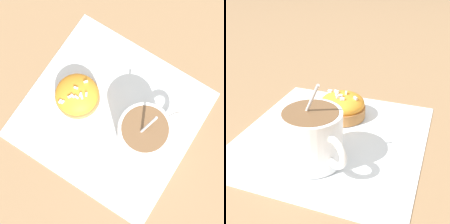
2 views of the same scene
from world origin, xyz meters
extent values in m
plane|color=#93704C|center=(0.00, 0.00, 0.00)|extent=(3.00, 3.00, 0.00)
cube|color=white|center=(0.00, 0.00, 0.00)|extent=(0.30, 0.28, 0.00)
cylinder|color=white|center=(0.07, -0.01, 0.04)|extent=(0.08, 0.08, 0.07)
cylinder|color=brown|center=(0.07, -0.01, 0.07)|extent=(0.07, 0.07, 0.01)
torus|color=white|center=(0.09, 0.04, 0.04)|extent=(0.03, 0.04, 0.04)
ellipsoid|color=silver|center=(0.07, 0.02, 0.01)|extent=(0.02, 0.03, 0.01)
cylinder|color=silver|center=(0.06, -0.02, 0.07)|extent=(0.02, 0.05, 0.11)
cylinder|color=#B2753D|center=(-0.06, -0.01, 0.01)|extent=(0.08, 0.08, 0.02)
ellipsoid|color=orange|center=(-0.06, -0.01, 0.03)|extent=(0.08, 0.08, 0.03)
cube|color=white|center=(-0.05, -0.01, 0.05)|extent=(0.00, 0.01, 0.00)
cube|color=white|center=(-0.06, -0.01, 0.05)|extent=(0.01, 0.01, 0.00)
cube|color=white|center=(-0.05, -0.01, 0.05)|extent=(0.01, 0.01, 0.00)
cube|color=white|center=(-0.06, -0.01, 0.05)|extent=(0.01, 0.00, 0.00)
cube|color=white|center=(-0.06, 0.02, 0.04)|extent=(0.01, 0.01, 0.00)
cube|color=white|center=(-0.08, -0.03, 0.04)|extent=(0.00, 0.01, 0.00)
cube|color=white|center=(-0.07, -0.02, 0.05)|extent=(0.01, 0.01, 0.00)
cube|color=white|center=(-0.07, -0.03, 0.04)|extent=(0.00, 0.01, 0.00)
cube|color=white|center=(-0.07, 0.00, 0.05)|extent=(0.01, 0.00, 0.00)
cube|color=white|center=(-0.05, 0.00, 0.04)|extent=(0.01, 0.01, 0.00)
camera|label=1|loc=(0.06, -0.10, 0.55)|focal=50.00mm
camera|label=2|loc=(0.38, 0.14, 0.26)|focal=50.00mm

